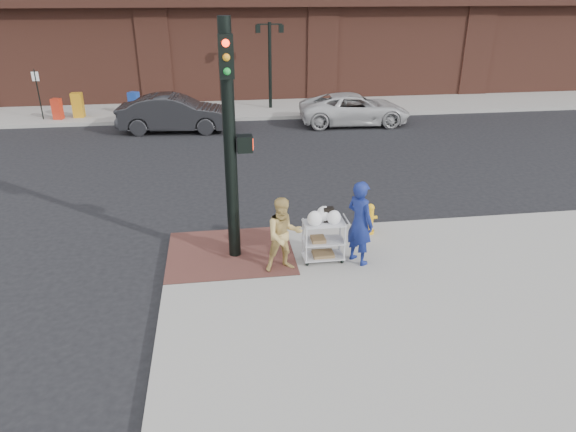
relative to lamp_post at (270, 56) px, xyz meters
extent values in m
plane|color=black|center=(-2.00, -16.00, -2.62)|extent=(220.00, 220.00, 0.00)
cube|color=gray|center=(10.50, 16.00, -2.54)|extent=(65.00, 36.00, 0.15)
cube|color=#562F28|center=(-2.60, -15.10, -2.46)|extent=(2.80, 2.40, 0.01)
cylinder|color=black|center=(0.00, 0.00, -0.47)|extent=(0.16, 0.16, 4.00)
cube|color=black|center=(0.00, 0.00, 1.43)|extent=(1.20, 0.06, 0.06)
cube|color=black|center=(-0.55, 0.00, 1.23)|extent=(0.22, 0.22, 0.35)
cube|color=black|center=(0.55, 0.00, 1.23)|extent=(0.22, 0.22, 0.35)
cylinder|color=black|center=(-10.50, -1.00, -1.37)|extent=(0.05, 0.05, 2.20)
cylinder|color=black|center=(-2.50, -15.20, 0.03)|extent=(0.26, 0.26, 5.00)
cube|color=black|center=(-2.20, -15.20, 0.08)|extent=(0.32, 0.28, 0.34)
cube|color=#FF260C|center=(-2.04, -15.20, 0.08)|extent=(0.02, 0.18, 0.22)
cube|color=black|center=(-2.50, -15.48, 1.83)|extent=(0.28, 0.18, 0.80)
imported|color=navy|center=(0.13, -15.89, -1.54)|extent=(0.73, 0.81, 1.86)
imported|color=tan|center=(-1.50, -16.00, -1.66)|extent=(0.86, 0.71, 1.61)
imported|color=black|center=(-4.45, -3.46, -1.85)|extent=(4.81, 2.03, 1.54)
imported|color=silver|center=(3.39, -3.31, -1.94)|extent=(5.00, 2.51, 1.36)
cube|color=#B0B1B6|center=(-0.61, -15.74, -1.57)|extent=(0.89, 0.50, 0.03)
cube|color=#B0B1B6|center=(-0.61, -15.74, -1.99)|extent=(0.89, 0.50, 0.03)
cube|color=#B0B1B6|center=(-0.61, -15.74, -2.36)|extent=(0.89, 0.50, 0.03)
cube|color=black|center=(-0.51, -15.69, -1.41)|extent=(0.22, 0.14, 0.32)
cube|color=brown|center=(-0.72, -15.74, -1.94)|extent=(0.30, 0.34, 0.08)
cube|color=brown|center=(-0.61, -15.74, -2.31)|extent=(0.45, 0.36, 0.07)
cylinder|color=#EAA713|center=(0.78, -14.55, -2.43)|extent=(0.25, 0.25, 0.07)
cylinder|color=#EAA713|center=(0.78, -14.55, -2.11)|extent=(0.18, 0.18, 0.56)
sphere|color=#EAA713|center=(0.78, -14.55, -1.80)|extent=(0.20, 0.20, 0.20)
cylinder|color=#EAA713|center=(0.78, -14.55, -2.06)|extent=(0.36, 0.08, 0.08)
cube|color=red|center=(-9.80, -1.08, -2.01)|extent=(0.45, 0.43, 0.92)
cube|color=#C48515|center=(-8.96, -0.80, -1.92)|extent=(0.47, 0.42, 1.10)
cube|color=navy|center=(-6.49, -0.50, -1.96)|extent=(0.55, 0.53, 1.02)
camera|label=1|loc=(-2.77, -25.41, 3.01)|focal=32.00mm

